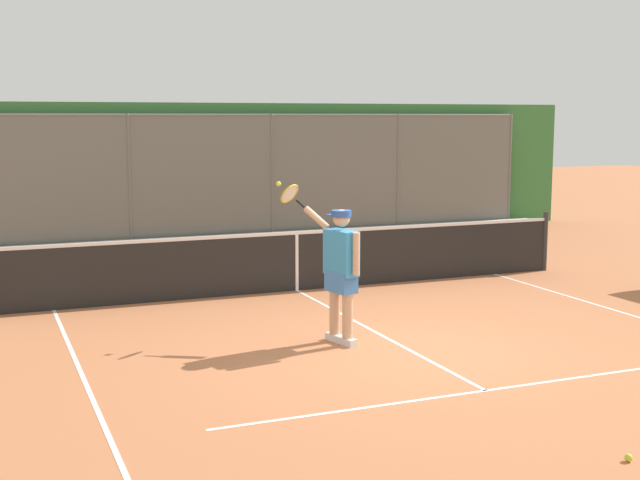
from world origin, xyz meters
TOP-DOWN VIEW (x-y plane):
  - ground_plane at (0.00, 0.00)m, footprint 60.00×60.00m
  - court_line_markings at (0.00, 1.77)m, footprint 7.55×9.96m
  - fence_backdrop at (0.00, -10.42)m, footprint 19.14×1.37m
  - tennis_net at (0.00, -3.92)m, footprint 9.71×0.09m
  - tennis_player at (0.64, -0.73)m, footprint 0.71×1.29m
  - tennis_ball_near_net at (-0.07, 3.51)m, footprint 0.07×0.07m

SIDE VIEW (x-z plane):
  - ground_plane at x=0.00m, z-range 0.00..0.00m
  - court_line_markings at x=0.00m, z-range 0.00..0.01m
  - tennis_ball_near_net at x=-0.07m, z-range 0.00..0.07m
  - tennis_net at x=0.00m, z-range -0.04..1.03m
  - tennis_player at x=0.64m, z-range 0.00..1.94m
  - fence_backdrop at x=0.00m, z-range -0.01..3.06m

